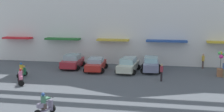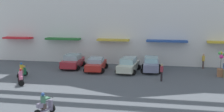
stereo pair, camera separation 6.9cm
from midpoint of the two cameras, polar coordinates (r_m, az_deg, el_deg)
The scene contains 10 objects.
parked_car_0 at distance 34.63m, azimuth -7.45°, elevation -1.01°, with size 2.48×3.99×1.60m.
parked_car_1 at distance 33.00m, azimuth -2.99°, elevation -1.57°, with size 2.47×4.25×1.44m.
parked_car_2 at distance 32.38m, azimuth 3.22°, elevation -1.71°, with size 2.51×4.59×1.56m.
parked_car_3 at distance 32.93m, azimuth 7.54°, elevation -1.55°, with size 2.34×4.32×1.59m.
scooter_rider_0 at distance 20.28m, azimuth -12.66°, elevation -9.17°, with size 1.04×1.51×1.54m.
scooter_rider_2 at distance 31.31m, azimuth -16.72°, elevation -2.75°, with size 0.52×1.36×1.53m.
scooter_rider_5 at distance 28.41m, azimuth -16.94°, elevation -4.00°, with size 1.14×1.44×1.53m.
pedestrian_1 at distance 28.70m, azimuth 9.52°, elevation -2.85°, with size 0.43×0.43×1.69m.
pedestrian_2 at distance 35.60m, azimuth 17.08°, elevation -0.74°, with size 0.44×0.44×1.72m.
balloon_vendor_cart at distance 32.26m, azimuth 20.07°, elevation -2.09°, with size 0.79×0.96×2.54m.
Camera 2 is at (3.25, -5.68, 7.05)m, focal length 47.92 mm.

